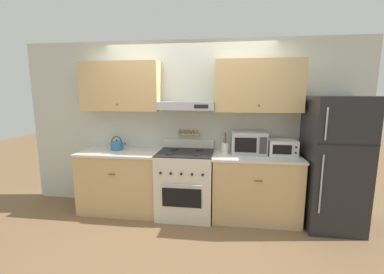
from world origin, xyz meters
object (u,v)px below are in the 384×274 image
Objects in this scene: toaster_oven at (282,147)px; utensil_crock at (225,147)px; refrigerator at (333,163)px; stove_range at (186,183)px; microwave at (249,143)px; tea_kettle at (117,145)px.

utensil_crock is at bearing 179.87° from toaster_oven.
toaster_oven is (-0.62, 0.15, 0.16)m from refrigerator.
stove_range is 3.55× the size of utensil_crock.
refrigerator reaches higher than utensil_crock.
toaster_oven is at bearing -2.45° from microwave.
utensil_crock is 0.79m from toaster_oven.
utensil_crock is at bearing 0.00° from tea_kettle.
utensil_crock is at bearing -176.93° from microwave.
microwave is 0.34m from utensil_crock.
tea_kettle is 0.50× the size of microwave.
utensil_crock reaches higher than toaster_oven.
microwave is 1.26× the size of toaster_oven.
stove_range is 2.02m from refrigerator.
stove_range is at bearing -171.33° from microwave.
tea_kettle is 2.43m from toaster_oven.
refrigerator is (1.98, -0.04, 0.39)m from stove_range.
toaster_oven reaches higher than tea_kettle.
tea_kettle is 0.80× the size of utensil_crock.
toaster_oven is (1.35, 0.12, 0.55)m from stove_range.
refrigerator is 1.43m from utensil_crock.
tea_kettle is 0.63× the size of toaster_oven.
refrigerator is at bearing -1.06° from stove_range.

